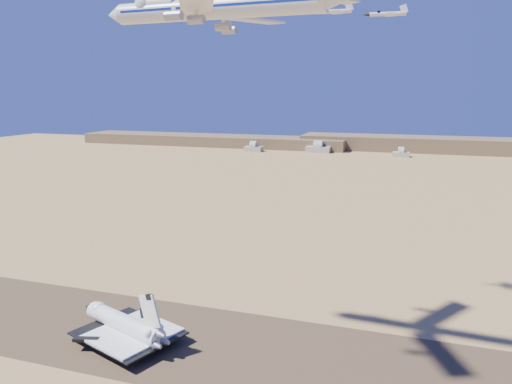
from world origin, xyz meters
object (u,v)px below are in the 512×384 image
(chase_jet_d, at_px, (332,11))
(chase_jet_e, at_px, (387,14))
(shuttle, at_px, (124,325))
(crew_a, at_px, (127,359))
(crew_c, at_px, (134,353))
(carrier_747, at_px, (209,9))
(crew_b, at_px, (128,348))

(chase_jet_d, bearing_deg, chase_jet_e, 25.58)
(shuttle, height_order, chase_jet_e, chase_jet_e)
(shuttle, distance_m, crew_a, 13.65)
(shuttle, height_order, crew_c, shuttle)
(crew_a, relative_size, chase_jet_d, 0.10)
(shuttle, height_order, chase_jet_d, chase_jet_d)
(carrier_747, height_order, chase_jet_d, carrier_747)
(crew_c, bearing_deg, crew_b, -5.70)
(carrier_747, xyz_separation_m, chase_jet_d, (24.79, 47.12, 4.76))
(crew_a, bearing_deg, chase_jet_e, -22.60)
(crew_b, bearing_deg, chase_jet_d, -43.68)
(chase_jet_d, height_order, chase_jet_e, chase_jet_d)
(carrier_747, bearing_deg, chase_jet_d, 65.65)
(carrier_747, distance_m, crew_b, 100.43)
(carrier_747, height_order, chase_jet_e, carrier_747)
(shuttle, xyz_separation_m, carrier_747, (27.76, 6.51, 92.67))
(chase_jet_d, bearing_deg, crew_a, -130.49)
(chase_jet_d, bearing_deg, crew_b, -134.89)
(carrier_747, distance_m, chase_jet_e, 71.26)
(crew_a, bearing_deg, chase_jet_d, -17.80)
(chase_jet_d, distance_m, chase_jet_e, 20.00)
(carrier_747, bearing_deg, crew_a, -136.48)
(crew_c, height_order, chase_jet_d, chase_jet_d)
(carrier_747, xyz_separation_m, chase_jet_e, (41.93, 57.43, 4.61))
(chase_jet_e, bearing_deg, crew_b, -138.18)
(crew_c, bearing_deg, crew_a, 115.49)
(crew_b, distance_m, crew_c, 3.71)
(crew_b, xyz_separation_m, chase_jet_e, (65.36, 68.92, 101.59))
(crew_b, xyz_separation_m, crew_c, (3.20, -1.87, 0.03))
(crew_c, bearing_deg, chase_jet_d, -102.14)
(carrier_747, relative_size, crew_b, 45.96)
(shuttle, xyz_separation_m, crew_a, (7.60, -10.48, -4.31))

